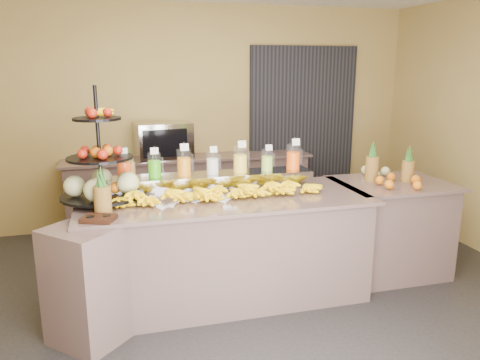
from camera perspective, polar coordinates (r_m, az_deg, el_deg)
name	(u,v)px	position (r m, az deg, el deg)	size (l,w,h in m)	color
ground	(235,311)	(4.13, -0.65, -15.73)	(6.00, 6.00, 0.00)	black
room_envelope	(232,84)	(4.41, -0.92, 11.67)	(6.04, 5.02, 2.82)	olive
buffet_counter	(214,250)	(4.13, -3.14, -8.57)	(2.75, 1.25, 0.93)	gray
right_counter	(389,227)	(4.93, 17.70, -5.48)	(1.08, 0.88, 0.93)	gray
back_ledge	(191,192)	(6.01, -6.04, -1.49)	(3.10, 0.55, 0.93)	gray
pitcher_tray	(213,182)	(4.28, -3.34, -0.21)	(1.85, 0.30, 0.15)	gray
juice_pitcher_orange_a	(124,168)	(4.16, -13.95, 1.45)	(0.12, 0.12, 0.29)	silver
juice_pitcher_green	(155,167)	(4.17, -10.38, 1.63)	(0.12, 0.12, 0.28)	silver
juice_pitcher_orange_b	(184,164)	(4.19, -6.85, 1.95)	(0.13, 0.13, 0.31)	silver
juice_pitcher_milk	(213,164)	(4.24, -3.37, 1.98)	(0.11, 0.12, 0.27)	silver
juice_pitcher_lemon	(240,161)	(4.30, 0.03, 2.35)	(0.13, 0.13, 0.31)	silver
juice_pitcher_lime	(267,161)	(4.38, 3.32, 2.30)	(0.11, 0.11, 0.26)	silver
juice_pitcher_orange_c	(293,158)	(4.46, 6.50, 2.67)	(0.13, 0.13, 0.31)	silver
banana_heap	(219,190)	(4.00, -2.54, -1.22)	(1.89, 0.17, 0.16)	yellow
fruit_stand	(107,173)	(4.02, -15.93, 0.82)	(0.81, 0.81, 0.96)	black
condiment_caddy	(99,219)	(3.58, -16.86, -4.52)	(0.23, 0.17, 0.03)	black
pineapple_left_a	(102,197)	(3.69, -16.43, -1.96)	(0.13, 0.13, 0.38)	brown
pineapple_left_b	(128,174)	(4.33, -13.54, 0.76)	(0.14, 0.14, 0.42)	brown
right_fruit_pile	(394,176)	(4.73, 18.22, 0.50)	(0.46, 0.44, 0.25)	brown
oven_warmer	(163,140)	(5.83, -9.34, 4.79)	(0.66, 0.46, 0.44)	gray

